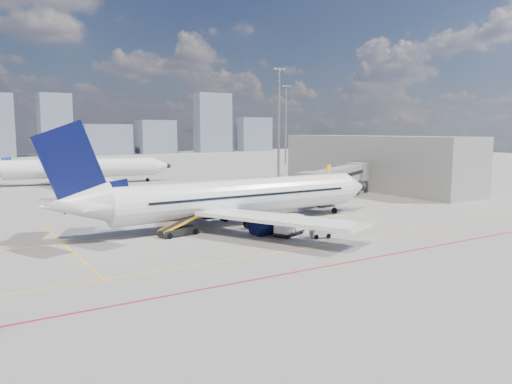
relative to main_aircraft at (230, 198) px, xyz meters
The scene contains 12 objects.
ground 8.35m from the main_aircraft, 77.46° to the right, with size 420.00×420.00×0.00m, color gray.
apron_markings 11.93m from the main_aircraft, 84.53° to the right, with size 90.00×35.12×0.01m.
jet_bridge 26.88m from the main_aircraft, 20.45° to the left, with size 23.55×15.78×6.30m.
terminal_block 45.57m from the main_aircraft, 23.94° to the left, with size 10.00×42.00×10.00m.
floodlight_mast_ne 62.73m from the main_aircraft, 50.12° to the left, with size 3.20×0.61×25.45m.
floodlight_mast_far 106.56m from the main_aircraft, 51.05° to the left, with size 3.20×0.61×25.45m.
main_aircraft is the anchor object (origin of this frame).
second_aircraft 56.84m from the main_aircraft, 95.37° to the left, with size 39.83×34.50×11.68m.
baggage_tug 11.92m from the main_aircraft, 67.29° to the right, with size 2.11×1.53×1.34m.
cargo_dolly 8.71m from the main_aircraft, 71.96° to the right, with size 4.11×2.99×2.06m.
belt_loader 7.85m from the main_aircraft, 164.57° to the right, with size 6.14×2.55×2.46m.
ramp_worker 12.40m from the main_aircraft, 56.80° to the right, with size 0.70×0.46×1.93m, color yellow.
Camera 1 is at (-29.42, -42.38, 10.94)m, focal length 35.00 mm.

